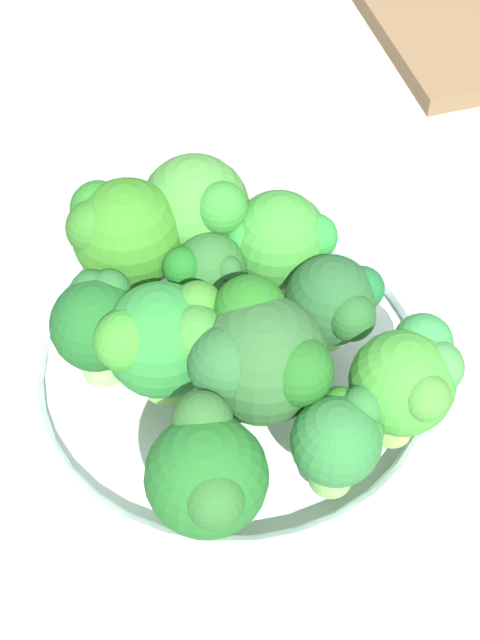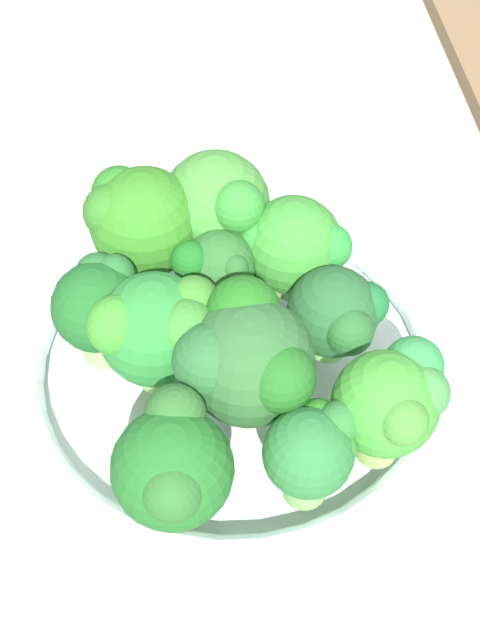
{
  "view_description": "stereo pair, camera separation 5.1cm",
  "coord_description": "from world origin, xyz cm",
  "px_view_note": "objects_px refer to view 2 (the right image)",
  "views": [
    {
      "loc": [
        30.01,
        -2.85,
        46.73
      ],
      "look_at": [
        -1.33,
        0.43,
        6.71
      ],
      "focal_mm": 52.15,
      "sensor_mm": 36.0,
      "label": 1
    },
    {
      "loc": [
        30.13,
        2.24,
        46.73
      ],
      "look_at": [
        -1.33,
        0.43,
        6.71
      ],
      "focal_mm": 52.15,
      "sensor_mm": 36.0,
      "label": 2
    }
  ],
  "objects_px": {
    "broccoli_floret_0": "(101,305)",
    "broccoli_floret_8": "(173,467)",
    "broccoli_floret_6": "(337,314)",
    "broccoli_floret_7": "(157,329)",
    "broccoli_floret_10": "(214,208)",
    "broccoli_floret_3": "(393,401)",
    "bowl": "(240,370)",
    "broccoli_floret_9": "(313,450)",
    "broccoli_floret_4": "(217,266)",
    "broccoli_floret_1": "(293,246)",
    "broccoli_floret_2": "(247,358)",
    "broccoli_floret_5": "(140,220)"
  },
  "relations": [
    {
      "from": "broccoli_floret_9",
      "to": "broccoli_floret_10",
      "type": "xyz_separation_m",
      "value": [
        -0.16,
        -0.06,
        0.01
      ]
    },
    {
      "from": "broccoli_floret_0",
      "to": "broccoli_floret_3",
      "type": "distance_m",
      "value": 0.16
    },
    {
      "from": "broccoli_floret_2",
      "to": "broccoli_floret_5",
      "type": "xyz_separation_m",
      "value": [
        -0.1,
        -0.07,
        -0.01
      ]
    },
    {
      "from": "broccoli_floret_2",
      "to": "broccoli_floret_5",
      "type": "bearing_deg",
      "value": -145.81
    },
    {
      "from": "broccoli_floret_6",
      "to": "broccoli_floret_4",
      "type": "bearing_deg",
      "value": -113.52
    },
    {
      "from": "broccoli_floret_4",
      "to": "broccoli_floret_9",
      "type": "bearing_deg",
      "value": 25.33
    },
    {
      "from": "broccoli_floret_3",
      "to": "broccoli_floret_8",
      "type": "relative_size",
      "value": 1.02
    },
    {
      "from": "broccoli_floret_0",
      "to": "broccoli_floret_8",
      "type": "height_order",
      "value": "broccoli_floret_8"
    },
    {
      "from": "broccoli_floret_0",
      "to": "broccoli_floret_1",
      "type": "distance_m",
      "value": 0.12
    },
    {
      "from": "broccoli_floret_9",
      "to": "broccoli_floret_10",
      "type": "distance_m",
      "value": 0.17
    },
    {
      "from": "broccoli_floret_6",
      "to": "broccoli_floret_0",
      "type": "bearing_deg",
      "value": -87.94
    },
    {
      "from": "broccoli_floret_2",
      "to": "broccoli_floret_3",
      "type": "xyz_separation_m",
      "value": [
        0.02,
        0.07,
        -0.01
      ]
    },
    {
      "from": "broccoli_floret_4",
      "to": "broccoli_floret_8",
      "type": "bearing_deg",
      "value": -5.02
    },
    {
      "from": "broccoli_floret_5",
      "to": "broccoli_floret_6",
      "type": "xyz_separation_m",
      "value": [
        0.05,
        0.11,
        -0.01
      ]
    },
    {
      "from": "broccoli_floret_0",
      "to": "broccoli_floret_6",
      "type": "distance_m",
      "value": 0.13
    },
    {
      "from": "broccoli_floret_8",
      "to": "bowl",
      "type": "bearing_deg",
      "value": 165.3
    },
    {
      "from": "broccoli_floret_6",
      "to": "broccoli_floret_7",
      "type": "distance_m",
      "value": 0.1
    },
    {
      "from": "broccoli_floret_5",
      "to": "broccoli_floret_6",
      "type": "distance_m",
      "value": 0.13
    },
    {
      "from": "broccoli_floret_4",
      "to": "broccoli_floret_6",
      "type": "relative_size",
      "value": 0.96
    },
    {
      "from": "broccoli_floret_7",
      "to": "broccoli_floret_10",
      "type": "relative_size",
      "value": 1.01
    },
    {
      "from": "broccoli_floret_3",
      "to": "broccoli_floret_8",
      "type": "height_order",
      "value": "broccoli_floret_3"
    },
    {
      "from": "bowl",
      "to": "broccoli_floret_8",
      "type": "bearing_deg",
      "value": -14.7
    },
    {
      "from": "broccoli_floret_7",
      "to": "broccoli_floret_10",
      "type": "xyz_separation_m",
      "value": [
        -0.09,
        0.02,
        -0.0
      ]
    },
    {
      "from": "broccoli_floret_3",
      "to": "broccoli_floret_7",
      "type": "xyz_separation_m",
      "value": [
        -0.04,
        -0.12,
        0.0
      ]
    },
    {
      "from": "broccoli_floret_4",
      "to": "broccoli_floret_0",
      "type": "bearing_deg",
      "value": -60.72
    },
    {
      "from": "bowl",
      "to": "broccoli_floret_10",
      "type": "height_order",
      "value": "broccoli_floret_10"
    },
    {
      "from": "broccoli_floret_2",
      "to": "broccoli_floret_8",
      "type": "distance_m",
      "value": 0.07
    },
    {
      "from": "broccoli_floret_1",
      "to": "broccoli_floret_8",
      "type": "xyz_separation_m",
      "value": [
        0.15,
        -0.05,
        0.01
      ]
    },
    {
      "from": "broccoli_floret_0",
      "to": "broccoli_floret_5",
      "type": "relative_size",
      "value": 0.85
    },
    {
      "from": "broccoli_floret_1",
      "to": "broccoli_floret_5",
      "type": "relative_size",
      "value": 0.85
    },
    {
      "from": "broccoli_floret_1",
      "to": "broccoli_floret_2",
      "type": "height_order",
      "value": "broccoli_floret_2"
    },
    {
      "from": "broccoli_floret_8",
      "to": "broccoli_floret_2",
      "type": "bearing_deg",
      "value": 151.5
    },
    {
      "from": "broccoli_floret_3",
      "to": "broccoli_floret_4",
      "type": "xyz_separation_m",
      "value": [
        -0.09,
        -0.09,
        -0.01
      ]
    },
    {
      "from": "broccoli_floret_3",
      "to": "broccoli_floret_9",
      "type": "xyz_separation_m",
      "value": [
        0.02,
        -0.04,
        -0.01
      ]
    },
    {
      "from": "broccoli_floret_4",
      "to": "broccoli_floret_7",
      "type": "distance_m",
      "value": 0.06
    },
    {
      "from": "broccoli_floret_10",
      "to": "bowl",
      "type": "bearing_deg",
      "value": 15.2
    },
    {
      "from": "broccoli_floret_1",
      "to": "broccoli_floret_5",
      "type": "xyz_separation_m",
      "value": [
        -0.01,
        -0.09,
        0.01
      ]
    },
    {
      "from": "broccoli_floret_0",
      "to": "broccoli_floret_6",
      "type": "bearing_deg",
      "value": 92.06
    },
    {
      "from": "broccoli_floret_7",
      "to": "broccoli_floret_8",
      "type": "bearing_deg",
      "value": 11.43
    },
    {
      "from": "bowl",
      "to": "broccoli_floret_4",
      "type": "bearing_deg",
      "value": -155.52
    },
    {
      "from": "broccoli_floret_1",
      "to": "broccoli_floret_8",
      "type": "bearing_deg",
      "value": -19.75
    },
    {
      "from": "broccoli_floret_1",
      "to": "broccoli_floret_2",
      "type": "distance_m",
      "value": 0.1
    },
    {
      "from": "broccoli_floret_0",
      "to": "broccoli_floret_3",
      "type": "bearing_deg",
      "value": 69.73
    },
    {
      "from": "broccoli_floret_3",
      "to": "bowl",
      "type": "bearing_deg",
      "value": -126.74
    },
    {
      "from": "broccoli_floret_1",
      "to": "broccoli_floret_6",
      "type": "distance_m",
      "value": 0.05
    },
    {
      "from": "broccoli_floret_0",
      "to": "broccoli_floret_3",
      "type": "relative_size",
      "value": 0.9
    },
    {
      "from": "broccoli_floret_0",
      "to": "broccoli_floret_4",
      "type": "xyz_separation_m",
      "value": [
        -0.03,
        0.06,
        -0.0
      ]
    },
    {
      "from": "broccoli_floret_5",
      "to": "broccoli_floret_10",
      "type": "relative_size",
      "value": 1.03
    },
    {
      "from": "broccoli_floret_1",
      "to": "broccoli_floret_4",
      "type": "distance_m",
      "value": 0.05
    },
    {
      "from": "broccoli_floret_0",
      "to": "broccoli_floret_4",
      "type": "height_order",
      "value": "broccoli_floret_0"
    }
  ]
}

